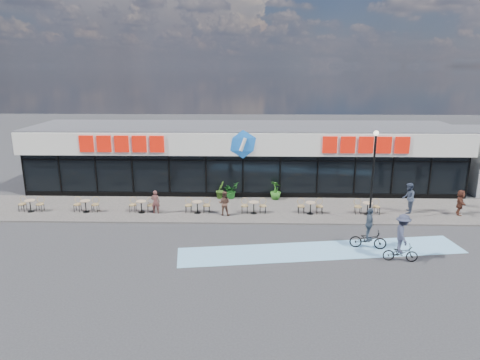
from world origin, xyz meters
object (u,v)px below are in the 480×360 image
(lamp_post, at_px, (373,169))
(bistro_set_0, at_px, (31,204))
(cyclist_a, at_px, (402,240))
(pedestrian_a, at_px, (408,198))
(cyclist_b, at_px, (368,234))
(potted_plant_mid, at_px, (220,190))
(pedestrian_b, at_px, (460,202))
(potted_plant_left, at_px, (231,190))
(potted_plant_right, at_px, (276,190))
(patron_right, at_px, (224,203))
(patron_left, at_px, (155,202))

(lamp_post, distance_m, bistro_set_0, 20.51)
(bistro_set_0, relative_size, cyclist_a, 0.67)
(pedestrian_a, xyz_separation_m, cyclist_b, (-3.74, -5.14, -0.26))
(potted_plant_mid, xyz_separation_m, pedestrian_b, (14.60, -2.95, 0.18))
(potted_plant_left, relative_size, potted_plant_right, 0.89)
(lamp_post, relative_size, potted_plant_left, 4.72)
(potted_plant_left, relative_size, patron_right, 0.75)
(potted_plant_left, bearing_deg, bistro_set_0, -166.13)
(potted_plant_left, distance_m, pedestrian_a, 11.22)
(potted_plant_left, xyz_separation_m, patron_left, (-4.41, -3.20, 0.17))
(bistro_set_0, xyz_separation_m, pedestrian_b, (26.04, 0.02, 0.31))
(potted_plant_left, bearing_deg, pedestrian_a, -14.03)
(bistro_set_0, distance_m, cyclist_a, 21.36)
(pedestrian_a, bearing_deg, potted_plant_right, -83.54)
(potted_plant_right, bearing_deg, cyclist_a, -60.11)
(patron_left, bearing_deg, pedestrian_b, 177.58)
(potted_plant_mid, bearing_deg, bistro_set_0, -165.48)
(bistro_set_0, bearing_deg, cyclist_b, -14.12)
(lamp_post, relative_size, patron_right, 3.53)
(lamp_post, relative_size, potted_plant_mid, 4.46)
(bistro_set_0, xyz_separation_m, potted_plant_right, (15.17, 2.83, 0.17))
(lamp_post, bearing_deg, patron_right, 173.15)
(pedestrian_b, bearing_deg, potted_plant_mid, 97.66)
(pedestrian_b, distance_m, cyclist_b, 8.32)
(patron_right, relative_size, pedestrian_a, 0.79)
(cyclist_a, xyz_separation_m, cyclist_b, (-1.11, 1.43, -0.28))
(bistro_set_0, relative_size, patron_right, 1.03)
(bistro_set_0, bearing_deg, cyclist_a, -17.12)
(lamp_post, relative_size, potted_plant_right, 4.18)
(lamp_post, height_order, cyclist_a, lamp_post)
(potted_plant_right, distance_m, cyclist_a, 10.52)
(lamp_post, bearing_deg, cyclist_a, -88.58)
(lamp_post, height_order, patron_left, lamp_post)
(lamp_post, height_order, patron_right, lamp_post)
(potted_plant_left, height_order, pedestrian_b, pedestrian_b)
(cyclist_a, bearing_deg, lamp_post, 91.42)
(lamp_post, height_order, pedestrian_b, lamp_post)
(potted_plant_left, relative_size, pedestrian_a, 0.59)
(patron_right, relative_size, cyclist_a, 0.65)
(patron_right, bearing_deg, potted_plant_mid, -72.17)
(bistro_set_0, height_order, patron_left, patron_left)
(lamp_post, height_order, potted_plant_right, lamp_post)
(bistro_set_0, xyz_separation_m, pedestrian_a, (23.04, 0.28, 0.48))
(cyclist_a, bearing_deg, potted_plant_right, 119.89)
(bistro_set_0, bearing_deg, potted_plant_right, 10.57)
(cyclist_b, bearing_deg, pedestrian_b, 35.87)
(pedestrian_b, bearing_deg, patron_right, 110.77)
(lamp_post, xyz_separation_m, pedestrian_a, (2.75, 1.69, -2.18))
(pedestrian_a, distance_m, pedestrian_b, 3.02)
(patron_left, bearing_deg, potted_plant_mid, -142.55)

